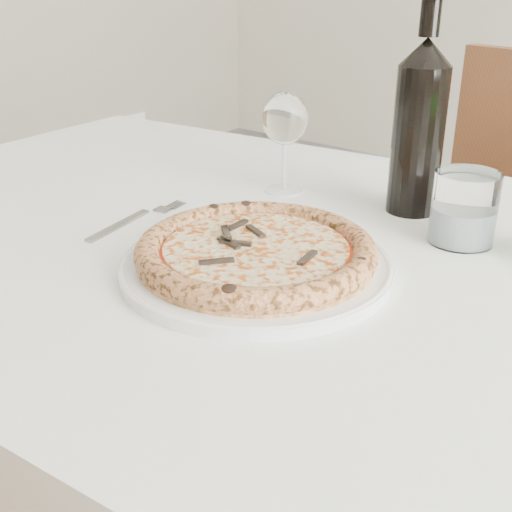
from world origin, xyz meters
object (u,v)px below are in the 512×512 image
at_px(chair_far, 497,241).
at_px(tumbler, 463,213).
at_px(wine_bottle, 419,125).
at_px(wine_glass, 285,121).
at_px(plate, 256,264).
at_px(pizza, 256,251).
at_px(dining_table, 302,299).

xyz_separation_m(chair_far, tumbler, (0.14, -0.58, 0.26)).
height_order(tumbler, wine_bottle, wine_bottle).
distance_m(chair_far, wine_bottle, 0.62).
bearing_deg(tumbler, wine_glass, 176.82).
bearing_deg(chair_far, tumbler, -76.89).
distance_m(plate, wine_bottle, 0.34).
bearing_deg(chair_far, plate, -91.16).
xyz_separation_m(chair_far, plate, (-0.02, -0.83, 0.23)).
xyz_separation_m(chair_far, pizza, (-0.02, -0.83, 0.25)).
relative_size(dining_table, chair_far, 1.82).
height_order(plate, tumbler, tumbler).
height_order(pizza, wine_bottle, wine_bottle).
height_order(dining_table, pizza, pizza).
bearing_deg(dining_table, wine_bottle, 78.31).
relative_size(chair_far, wine_bottle, 3.05).
distance_m(plate, wine_glass, 0.33).
distance_m(tumbler, wine_bottle, 0.15).
height_order(pizza, wine_glass, wine_glass).
bearing_deg(dining_table, chair_far, 88.68).
distance_m(dining_table, wine_bottle, 0.30).
distance_m(dining_table, wine_glass, 0.30).
bearing_deg(pizza, dining_table, 90.00).
bearing_deg(wine_bottle, chair_far, 93.06).
bearing_deg(wine_glass, chair_far, 72.67).
relative_size(wine_glass, tumbler, 1.69).
relative_size(chair_far, tumbler, 9.67).
bearing_deg(tumbler, pizza, -121.71).
bearing_deg(wine_glass, wine_bottle, 13.85).
bearing_deg(chair_far, dining_table, -91.32).
bearing_deg(wine_glass, dining_table, -45.71).
bearing_deg(pizza, tumbler, 58.29).
distance_m(plate, tumbler, 0.29).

